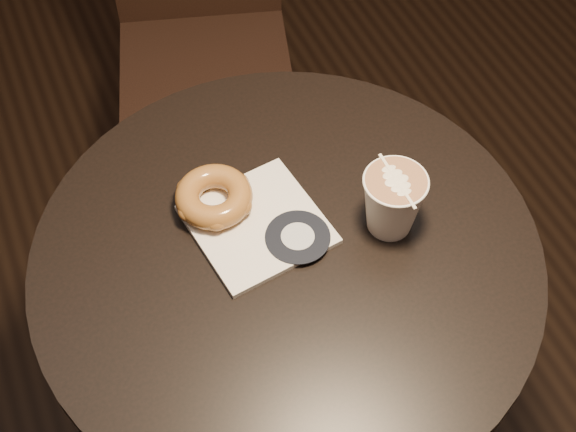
% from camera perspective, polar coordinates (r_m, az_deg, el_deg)
% --- Properties ---
extents(cafe_table, '(0.70, 0.70, 0.75)m').
position_cam_1_polar(cafe_table, '(1.26, -0.09, -7.55)').
color(cafe_table, black).
rests_on(cafe_table, ground).
extents(chair, '(0.46, 0.46, 0.94)m').
position_cam_1_polar(chair, '(1.81, -6.31, 14.73)').
color(chair, black).
rests_on(chair, ground).
extents(pastry_bag, '(0.19, 0.19, 0.01)m').
position_cam_1_polar(pastry_bag, '(1.11, -2.19, -0.60)').
color(pastry_bag, silver).
rests_on(pastry_bag, cafe_table).
extents(doughnut, '(0.11, 0.11, 0.04)m').
position_cam_1_polar(doughnut, '(1.12, -5.29, 1.38)').
color(doughnut, brown).
rests_on(doughnut, pastry_bag).
extents(latte_cup, '(0.09, 0.09, 0.10)m').
position_cam_1_polar(latte_cup, '(1.09, 7.43, 0.93)').
color(latte_cup, white).
rests_on(latte_cup, cafe_table).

